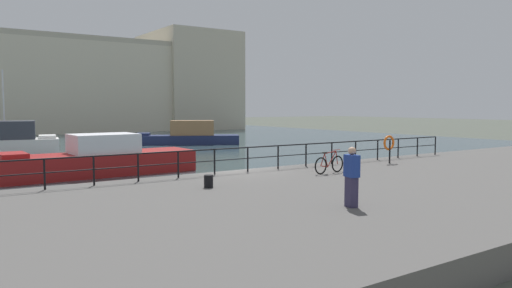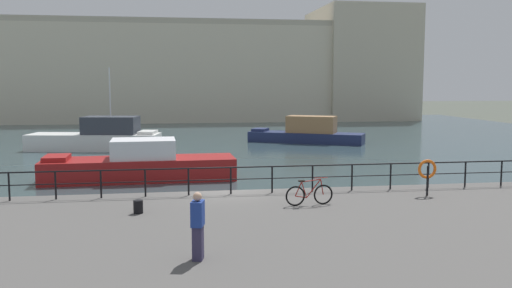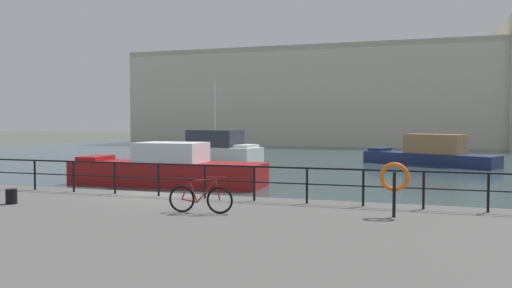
{
  "view_description": "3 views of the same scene",
  "coord_description": "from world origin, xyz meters",
  "px_view_note": "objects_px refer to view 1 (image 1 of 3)",
  "views": [
    {
      "loc": [
        -11.28,
        -18.11,
        3.61
      ],
      "look_at": [
        1.49,
        0.71,
        1.84
      ],
      "focal_mm": 33.85,
      "sensor_mm": 36.0,
      "label": 1
    },
    {
      "loc": [
        -2.15,
        -21.71,
        5.14
      ],
      "look_at": [
        1.31,
        0.86,
        2.57
      ],
      "focal_mm": 38.43,
      "sensor_mm": 36.0,
      "label": 2
    },
    {
      "loc": [
        7.94,
        -15.2,
        3.23
      ],
      "look_at": [
        2.33,
        2.66,
        2.38
      ],
      "focal_mm": 34.94,
      "sensor_mm": 36.0,
      "label": 3
    }
  ],
  "objects_px": {
    "moored_green_narrowboat": "(188,135)",
    "standing_person": "(352,176)",
    "harbor_building": "(67,86)",
    "mooring_bollard": "(209,181)",
    "parked_bicycle": "(329,164)",
    "life_ring_stand": "(389,144)",
    "moored_small_launch": "(100,160)"
  },
  "relations": [
    {
      "from": "moored_green_narrowboat",
      "to": "standing_person",
      "type": "xyz_separation_m",
      "value": [
        -10.81,
        -32.25,
        0.79
      ]
    },
    {
      "from": "harbor_building",
      "to": "mooring_bollard",
      "type": "bearing_deg",
      "value": -98.42
    },
    {
      "from": "parked_bicycle",
      "to": "standing_person",
      "type": "xyz_separation_m",
      "value": [
        -4.19,
        -5.43,
        0.47
      ]
    },
    {
      "from": "moored_green_narrowboat",
      "to": "mooring_bollard",
      "type": "distance_m",
      "value": 29.89
    },
    {
      "from": "life_ring_stand",
      "to": "moored_green_narrowboat",
      "type": "bearing_deg",
      "value": 86.21
    },
    {
      "from": "life_ring_stand",
      "to": "standing_person",
      "type": "xyz_separation_m",
      "value": [
        -9.11,
        -6.44,
        -0.11
      ]
    },
    {
      "from": "moored_small_launch",
      "to": "mooring_bollard",
      "type": "distance_m",
      "value": 10.93
    },
    {
      "from": "moored_green_narrowboat",
      "to": "life_ring_stand",
      "type": "relative_size",
      "value": 6.97
    },
    {
      "from": "harbor_building",
      "to": "parked_bicycle",
      "type": "bearing_deg",
      "value": -92.65
    },
    {
      "from": "mooring_bollard",
      "to": "moored_small_launch",
      "type": "bearing_deg",
      "value": 93.04
    },
    {
      "from": "harbor_building",
      "to": "life_ring_stand",
      "type": "distance_m",
      "value": 57.11
    },
    {
      "from": "moored_green_narrowboat",
      "to": "parked_bicycle",
      "type": "bearing_deg",
      "value": 103.84
    },
    {
      "from": "parked_bicycle",
      "to": "moored_small_launch",
      "type": "bearing_deg",
      "value": 115.63
    },
    {
      "from": "parked_bicycle",
      "to": "mooring_bollard",
      "type": "bearing_deg",
      "value": 177.01
    },
    {
      "from": "life_ring_stand",
      "to": "harbor_building",
      "type": "bearing_deg",
      "value": 92.25
    },
    {
      "from": "moored_green_narrowboat",
      "to": "standing_person",
      "type": "distance_m",
      "value": 34.02
    },
    {
      "from": "moored_small_launch",
      "to": "moored_green_narrowboat",
      "type": "bearing_deg",
      "value": -130.7
    },
    {
      "from": "life_ring_stand",
      "to": "standing_person",
      "type": "height_order",
      "value": "standing_person"
    },
    {
      "from": "moored_green_narrowboat",
      "to": "standing_person",
      "type": "bearing_deg",
      "value": 99.18
    },
    {
      "from": "harbor_building",
      "to": "parked_bicycle",
      "type": "height_order",
      "value": "harbor_building"
    },
    {
      "from": "standing_person",
      "to": "mooring_bollard",
      "type": "bearing_deg",
      "value": 122.36
    },
    {
      "from": "moored_green_narrowboat",
      "to": "parked_bicycle",
      "type": "relative_size",
      "value": 5.51
    },
    {
      "from": "parked_bicycle",
      "to": "life_ring_stand",
      "type": "bearing_deg",
      "value": 5.71
    },
    {
      "from": "moored_small_launch",
      "to": "mooring_bollard",
      "type": "height_order",
      "value": "moored_small_launch"
    },
    {
      "from": "moored_small_launch",
      "to": "life_ring_stand",
      "type": "bearing_deg",
      "value": 138.31
    },
    {
      "from": "moored_small_launch",
      "to": "life_ring_stand",
      "type": "distance_m",
      "value": 14.96
    },
    {
      "from": "harbor_building",
      "to": "standing_person",
      "type": "relative_size",
      "value": 36.38
    },
    {
      "from": "mooring_bollard",
      "to": "standing_person",
      "type": "xyz_separation_m",
      "value": [
        1.75,
        -5.13,
        0.64
      ]
    },
    {
      "from": "harbor_building",
      "to": "moored_green_narrowboat",
      "type": "bearing_deg",
      "value": -82.76
    },
    {
      "from": "moored_green_narrowboat",
      "to": "life_ring_stand",
      "type": "bearing_deg",
      "value": 113.93
    },
    {
      "from": "moored_green_narrowboat",
      "to": "harbor_building",
      "type": "bearing_deg",
      "value": -55.05
    },
    {
      "from": "moored_small_launch",
      "to": "mooring_bollard",
      "type": "relative_size",
      "value": 22.79
    }
  ]
}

